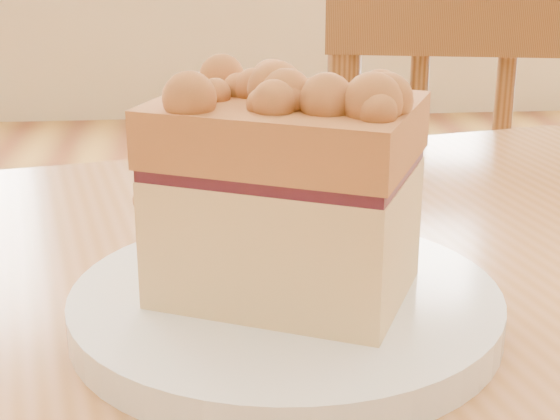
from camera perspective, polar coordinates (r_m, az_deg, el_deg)
name	(u,v)px	position (r m, az deg, el deg)	size (l,w,h in m)	color
cafe_chair_main	(466,326)	(1.13, 12.27, -7.55)	(0.46, 0.46, 0.87)	brown
plate	(286,307)	(0.42, 0.37, -6.48)	(0.21, 0.21, 0.02)	white
cake_slice	(283,179)	(0.40, 0.18, 2.07)	(0.14, 0.13, 0.11)	#FCD38E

